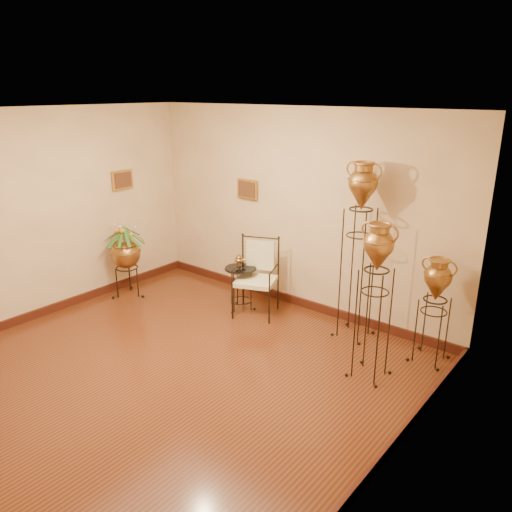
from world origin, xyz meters
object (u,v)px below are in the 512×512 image
Objects in this scene: side_table at (241,287)px; amphora_mid at (374,301)px; planter_urn at (125,250)px; armchair at (256,278)px; amphora_tall at (358,250)px.

amphora_mid is at bearing -11.26° from side_table.
amphora_mid reaches higher than side_table.
armchair is at bearing 19.48° from planter_urn.
planter_urn is 1.20× the size of armchair.
side_table is at bearing 22.21° from planter_urn.
side_table is (-1.64, -0.30, -0.81)m from amphora_tall.
planter_urn is 2.07m from armchair.
planter_urn is 1.61× the size of side_table.
amphora_tall is at bearing 128.77° from amphora_mid.
amphora_mid is 2.34m from side_table.
planter_urn is 1.85m from side_table.
amphora_tall is 1.52m from armchair.
amphora_tall reaches higher than side_table.
amphora_tall reaches higher than amphora_mid.
side_table is (1.68, 0.68, -0.39)m from planter_urn.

